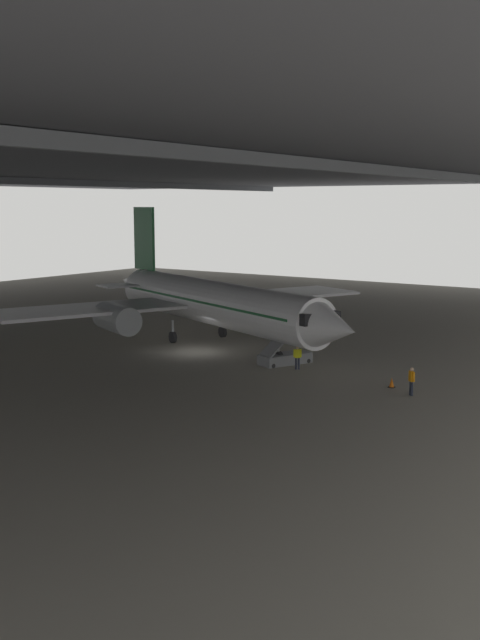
{
  "coord_description": "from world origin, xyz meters",
  "views": [
    {
      "loc": [
        -42.82,
        -33.79,
        10.76
      ],
      "look_at": [
        1.71,
        -2.75,
        2.43
      ],
      "focal_mm": 42.15,
      "sensor_mm": 36.0,
      "label": 1
    }
  ],
  "objects_px": {
    "airplane_main": "(210,302)",
    "boarding_stairs": "(286,353)",
    "crew_worker_near_nose": "(412,380)",
    "traffic_cone_orange": "(392,383)",
    "crew_worker_by_stairs": "(297,356)"
  },
  "relations": [
    {
      "from": "airplane_main",
      "to": "crew_worker_by_stairs",
      "type": "height_order",
      "value": "airplane_main"
    },
    {
      "from": "airplane_main",
      "to": "crew_worker_by_stairs",
      "type": "xyz_separation_m",
      "value": [
        -4.17,
        -10.41,
        -2.4
      ]
    },
    {
      "from": "airplane_main",
      "to": "boarding_stairs",
      "type": "bearing_deg",
      "value": -108.98
    },
    {
      "from": "airplane_main",
      "to": "traffic_cone_orange",
      "type": "height_order",
      "value": "airplane_main"
    },
    {
      "from": "crew_worker_near_nose",
      "to": "boarding_stairs",
      "type": "bearing_deg",
      "value": 72.2
    },
    {
      "from": "crew_worker_near_nose",
      "to": "traffic_cone_orange",
      "type": "relative_size",
      "value": 2.73
    },
    {
      "from": "crew_worker_by_stairs",
      "to": "traffic_cone_orange",
      "type": "height_order",
      "value": "crew_worker_by_stairs"
    },
    {
      "from": "crew_worker_by_stairs",
      "to": "traffic_cone_orange",
      "type": "relative_size",
      "value": 2.62
    },
    {
      "from": "crew_worker_near_nose",
      "to": "traffic_cone_orange",
      "type": "xyz_separation_m",
      "value": [
        1.14,
        1.68,
        -0.64
      ]
    },
    {
      "from": "boarding_stairs",
      "to": "traffic_cone_orange",
      "type": "bearing_deg",
      "value": -104.15
    },
    {
      "from": "airplane_main",
      "to": "boarding_stairs",
      "type": "xyz_separation_m",
      "value": [
        -3.03,
        -8.8,
        -2.57
      ]
    },
    {
      "from": "boarding_stairs",
      "to": "crew_worker_by_stairs",
      "type": "height_order",
      "value": "boarding_stairs"
    },
    {
      "from": "airplane_main",
      "to": "boarding_stairs",
      "type": "relative_size",
      "value": 7.14
    },
    {
      "from": "boarding_stairs",
      "to": "traffic_cone_orange",
      "type": "xyz_separation_m",
      "value": [
        -2.21,
        -8.75,
        -0.42
      ]
    },
    {
      "from": "airplane_main",
      "to": "crew_worker_near_nose",
      "type": "distance_m",
      "value": 20.4
    }
  ]
}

